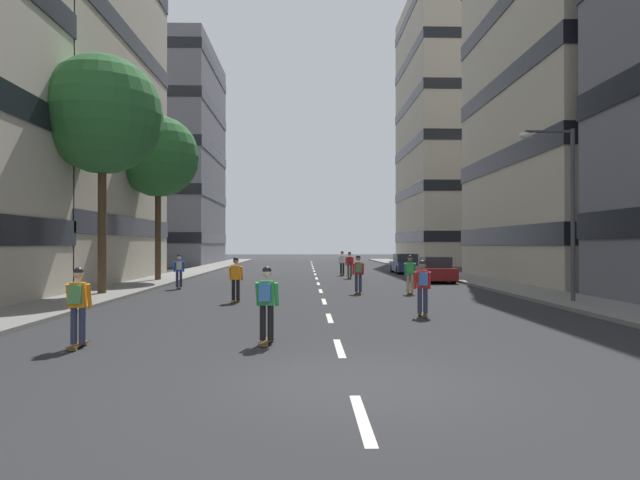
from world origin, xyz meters
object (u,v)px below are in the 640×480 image
skater_0 (410,273)px  skater_1 (342,262)px  skater_8 (179,269)px  skater_4 (78,302)px  skater_3 (236,277)px  street_tree_far (158,157)px  skater_5 (358,272)px  skater_6 (350,263)px  skater_7 (267,300)px  streetlamp_right (563,195)px  street_tree_near (102,115)px  skater_2 (423,284)px  parked_car_near (434,270)px  parked_car_mid (405,264)px

skater_0 → skater_1: bearing=97.9°
skater_0 → skater_8: 11.60m
skater_4 → skater_3: bearing=76.6°
street_tree_far → skater_4: size_ratio=5.56×
skater_5 → skater_6: size_ratio=1.00×
skater_7 → skater_4: bearing=-174.9°
streetlamp_right → skater_6: streetlamp_right is taller
street_tree_near → skater_2: street_tree_near is taller
skater_0 → skater_3: bearing=-155.0°
parked_car_near → skater_1: (-5.12, 6.90, 0.29)m
street_tree_near → street_tree_far: 9.38m
skater_1 → skater_8: (-9.06, -12.02, 0.03)m
streetlamp_right → skater_6: size_ratio=3.65×
skater_3 → skater_6: 16.08m
skater_1 → streetlamp_right: bearing=-70.2°
parked_car_near → skater_4: skater_4 is taller
street_tree_near → skater_1: (11.57, 15.82, -6.95)m
parked_car_mid → skater_1: (-5.12, -3.04, 0.29)m
skater_8 → skater_3: bearing=-61.1°
parked_car_near → skater_6: bearing=146.1°
street_tree_far → skater_7: (8.02, -21.43, -6.54)m
skater_6 → skater_8: same height
street_tree_far → skater_2: 21.88m
skater_6 → parked_car_mid: bearing=53.8°
parked_car_mid → skater_0: skater_0 is taller
skater_3 → street_tree_far: bearing=116.8°
skater_4 → skater_1: bearing=74.8°
skater_0 → skater_5: bearing=173.8°
parked_car_mid → skater_7: skater_7 is taller
street_tree_far → skater_5: bearing=-36.8°
skater_2 → skater_6: size_ratio=1.00×
skater_1 → skater_2: bearing=-87.5°
skater_3 → skater_4: same height
parked_car_near → skater_1: 8.60m
street_tree_far → streetlamp_right: street_tree_far is taller
skater_1 → parked_car_mid: bearing=30.7°
street_tree_near → skater_7: street_tree_near is taller
street_tree_near → skater_3: bearing=-24.8°
streetlamp_right → skater_4: streetlamp_right is taller
skater_0 → skater_5: same height
skater_5 → street_tree_far: bearing=143.2°
parked_car_mid → street_tree_far: (-16.69, -9.49, 6.86)m
street_tree_near → skater_2: (12.59, -7.28, -6.92)m
skater_8 → skater_5: bearing=-18.3°
parked_car_near → skater_0: (-3.02, -8.29, 0.29)m
parked_car_mid → skater_4: 33.79m
skater_0 → parked_car_mid: bearing=80.6°
parked_car_near → streetlamp_right: (1.96, -12.81, 3.44)m
skater_5 → skater_1: bearing=89.1°
skater_5 → parked_car_mid: bearing=73.4°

